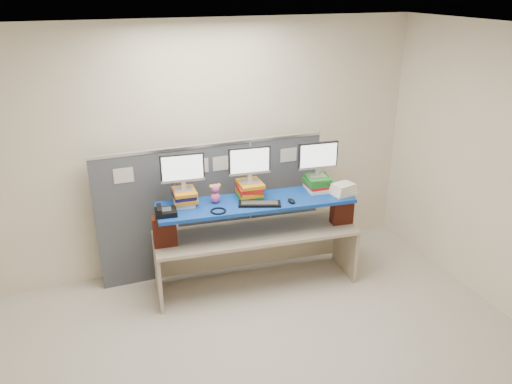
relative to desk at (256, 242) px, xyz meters
name	(u,v)px	position (x,y,z in m)	size (l,w,h in m)	color
room	(275,224)	(-0.32, -1.27, 0.87)	(5.00, 4.00, 2.80)	beige
cubicle_partition	(214,208)	(-0.32, 0.51, 0.24)	(2.60, 0.06, 1.53)	#3F434B
desk	(256,242)	(0.00, 0.00, 0.00)	(2.22, 0.83, 0.66)	tan
brick_pier_left	(165,231)	(-0.97, 0.04, 0.29)	(0.23, 0.13, 0.32)	maroon
brick_pier_right	(342,209)	(0.96, -0.14, 0.29)	(0.23, 0.13, 0.32)	maroon
blue_board	(256,202)	(0.00, 0.00, 0.47)	(2.07, 0.52, 0.04)	navy
book_stack_left	(185,197)	(-0.71, 0.18, 0.57)	(0.27, 0.31, 0.16)	silver
book_stack_center	(249,190)	(-0.03, 0.12, 0.58)	(0.28, 0.32, 0.17)	#1D6E20
book_stack_right	(317,183)	(0.73, 0.05, 0.57)	(0.28, 0.31, 0.16)	silver
monitor_left	(182,170)	(-0.72, 0.19, 0.87)	(0.45, 0.14, 0.39)	#ABABB0
monitor_center	(249,162)	(-0.03, 0.12, 0.88)	(0.45, 0.14, 0.39)	#ABABB0
monitor_right	(318,157)	(0.73, 0.05, 0.87)	(0.45, 0.14, 0.39)	#ABABB0
keyboard	(260,204)	(0.00, -0.11, 0.50)	(0.46, 0.28, 0.03)	black
mouse	(291,201)	(0.33, -0.17, 0.51)	(0.06, 0.11, 0.04)	black
desk_phone	(165,212)	(-0.95, 0.00, 0.52)	(0.23, 0.21, 0.09)	black
headset	(218,211)	(-0.45, -0.12, 0.50)	(0.16, 0.16, 0.02)	black
plush_toy	(215,193)	(-0.41, 0.10, 0.60)	(0.12, 0.09, 0.21)	#DF5594
binder_stack	(343,189)	(0.94, -0.16, 0.55)	(0.28, 0.24, 0.12)	#EDE5CA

